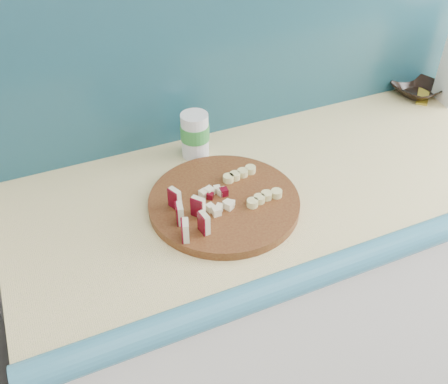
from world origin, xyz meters
TOP-DOWN VIEW (x-y plane):
  - kitchen_counter at (0.10, 1.50)m, footprint 2.20×0.63m
  - backsplash at (0.10, 1.79)m, footprint 2.20×0.02m
  - cutting_board at (-0.50, 1.47)m, footprint 0.40×0.40m
  - apple_wedges at (-0.60, 1.43)m, footprint 0.07×0.14m
  - apple_chunks at (-0.52, 1.47)m, footprint 0.06×0.06m
  - banana_slices at (-0.42, 1.48)m, footprint 0.10×0.14m
  - brown_bowl at (0.29, 1.72)m, footprint 0.18×0.18m
  - canister at (-0.48, 1.69)m, footprint 0.08×0.08m
  - banana_peel at (0.36, 1.72)m, footprint 0.22×0.19m

SIDE VIEW (x-z plane):
  - kitchen_counter at x=0.10m, z-range 0.00..0.91m
  - banana_peel at x=0.36m, z-range 0.91..0.92m
  - cutting_board at x=-0.50m, z-range 0.91..0.93m
  - brown_bowl at x=0.29m, z-range 0.91..0.95m
  - banana_slices at x=-0.42m, z-range 0.93..0.95m
  - apple_chunks at x=-0.52m, z-range 0.93..0.95m
  - apple_wedges at x=-0.60m, z-range 0.93..0.98m
  - canister at x=-0.48m, z-range 0.91..1.04m
  - backsplash at x=0.10m, z-range 0.91..1.41m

